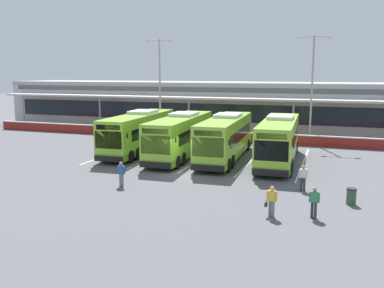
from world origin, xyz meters
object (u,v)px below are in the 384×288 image
at_px(coach_bus_right_centre, 279,141).
at_px(lamp_post_west, 160,81).
at_px(coach_bus_leftmost, 139,133).
at_px(litter_bin, 351,196).
at_px(coach_bus_left_centre, 181,136).
at_px(pedestrian_near_bin, 314,201).
at_px(coach_bus_centre, 225,138).
at_px(pedestrian_in_dark_coat, 121,173).
at_px(pedestrian_with_handbag, 271,201).
at_px(lamp_post_centre, 312,82).
at_px(pedestrian_child, 303,177).

height_order(coach_bus_right_centre, lamp_post_west, lamp_post_west).
distance_m(coach_bus_leftmost, coach_bus_right_centre, 12.80).
bearing_deg(litter_bin, coach_bus_left_centre, 145.58).
bearing_deg(coach_bus_right_centre, pedestrian_near_bin, -74.70).
bearing_deg(coach_bus_centre, pedestrian_in_dark_coat, -111.32).
distance_m(pedestrian_with_handbag, lamp_post_centre, 24.96).
xyz_separation_m(pedestrian_child, litter_bin, (2.77, -1.92, -0.41)).
bearing_deg(lamp_post_centre, coach_bus_centre, -119.31).
height_order(coach_bus_leftmost, pedestrian_with_handbag, coach_bus_leftmost).
xyz_separation_m(coach_bus_right_centre, pedestrian_child, (2.57, -7.86, -0.91)).
relative_size(lamp_post_west, lamp_post_centre, 1.00).
relative_size(pedestrian_in_dark_coat, lamp_post_centre, 0.15).
relative_size(coach_bus_centre, pedestrian_near_bin, 7.56).
distance_m(coach_bus_centre, pedestrian_near_bin, 15.03).
bearing_deg(lamp_post_west, pedestrian_in_dark_coat, -73.04).
bearing_deg(coach_bus_right_centre, lamp_post_west, 145.00).
height_order(coach_bus_leftmost, litter_bin, coach_bus_leftmost).
relative_size(coach_bus_centre, lamp_post_centre, 1.11).
bearing_deg(coach_bus_leftmost, pedestrian_near_bin, -39.04).
bearing_deg(coach_bus_centre, pedestrian_child, -48.01).
bearing_deg(coach_bus_right_centre, coach_bus_leftmost, 178.01).
height_order(coach_bus_centre, pedestrian_near_bin, coach_bus_centre).
bearing_deg(coach_bus_left_centre, lamp_post_centre, 48.38).
height_order(pedestrian_with_handbag, lamp_post_west, lamp_post_west).
height_order(coach_bus_leftmost, pedestrian_child, coach_bus_leftmost).
xyz_separation_m(pedestrian_with_handbag, pedestrian_child, (1.15, 5.42, 0.02)).
height_order(coach_bus_right_centre, litter_bin, coach_bus_right_centre).
bearing_deg(coach_bus_left_centre, pedestrian_child, -34.36).
distance_m(coach_bus_left_centre, litter_bin, 16.71).
bearing_deg(pedestrian_child, coach_bus_right_centre, 108.12).
distance_m(coach_bus_left_centre, lamp_post_west, 13.58).
xyz_separation_m(pedestrian_in_dark_coat, lamp_post_west, (-6.47, 21.22, 5.42)).
xyz_separation_m(coach_bus_right_centre, lamp_post_west, (-15.08, 10.55, 4.50)).
distance_m(coach_bus_leftmost, pedestrian_child, 17.49).
bearing_deg(pedestrian_in_dark_coat, lamp_post_west, 106.96).
distance_m(lamp_post_west, lamp_post_centre, 16.86).
xyz_separation_m(pedestrian_with_handbag, pedestrian_in_dark_coat, (-10.03, 2.62, 0.02)).
height_order(coach_bus_centre, pedestrian_child, coach_bus_centre).
relative_size(pedestrian_with_handbag, lamp_post_centre, 0.15).
bearing_deg(pedestrian_in_dark_coat, pedestrian_with_handbag, -14.63).
relative_size(coach_bus_right_centre, lamp_post_centre, 1.11).
xyz_separation_m(pedestrian_near_bin, lamp_post_west, (-18.56, 23.31, 5.42)).
xyz_separation_m(coach_bus_left_centre, pedestrian_child, (10.96, -7.50, -0.91)).
bearing_deg(coach_bus_right_centre, pedestrian_child, -71.88).
height_order(coach_bus_right_centre, pedestrian_child, coach_bus_right_centre).
relative_size(coach_bus_leftmost, pedestrian_child, 7.56).
bearing_deg(coach_bus_right_centre, pedestrian_in_dark_coat, -128.92).
relative_size(coach_bus_centre, pedestrian_with_handbag, 7.56).
distance_m(coach_bus_left_centre, pedestrian_near_bin, 17.19).
relative_size(coach_bus_right_centre, pedestrian_child, 7.56).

